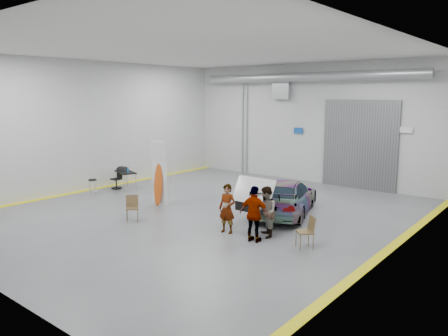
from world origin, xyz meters
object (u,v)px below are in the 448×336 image
Objects in this scene: person_b at (266,212)px; shop_stool at (93,188)px; work_table at (125,171)px; person_c at (255,214)px; sedan_car at (286,197)px; folding_chair_far at (305,238)px; surfboard_display at (159,178)px; folding_chair_near at (133,213)px; office_chair at (117,180)px; person_a at (227,209)px.

person_b is 2.18× the size of shop_stool.
person_c is at bearing -14.19° from work_table.
sedan_car is 3.76m from folding_chair_far.
surfboard_display is (-5.52, 0.55, 0.33)m from person_b.
person_c is (-0.01, -0.60, 0.06)m from person_b.
person_c reaches higher than folding_chair_far.
sedan_car is 4.97× the size of folding_chair_near.
person_c is 1.17× the size of work_table.
surfboard_display is at bearing 10.02° from shop_stool.
person_c is 1.83× the size of office_chair.
person_a is 1.21m from person_c.
shop_stool is 0.78× the size of office_chair.
person_b is 0.60m from person_c.
person_b is at bearing -6.87° from surfboard_display.
person_b is at bearing -31.93° from folding_chair_near.
work_table is 1.57× the size of office_chair.
surfboard_display is at bearing 63.00° from folding_chair_near.
person_c is 2.34× the size of shop_stool.
work_table is at bearing 25.83° from office_chair.
folding_chair_near is 5.57m from work_table.
surfboard_display is (-4.57, -2.21, 0.49)m from sedan_car.
folding_chair_far is (1.45, -0.12, -0.51)m from person_b.
person_c is at bearing -11.34° from office_chair.
person_c reaches higher than person_a.
work_table is at bearing -147.92° from folding_chair_far.
person_a is 2.72m from folding_chair_far.
person_a is 1.78× the size of folding_chair_near.
person_b is 9.66m from office_chair.
surfboard_display is 4.19m from office_chair.
sedan_car reaches higher than folding_chair_near.
person_c is 9.76m from office_chair.
work_table is at bearing -146.64° from person_b.
work_table is at bearing -22.37° from person_c.
surfboard_display reaches higher than work_table.
person_c is at bearing -47.12° from person_b.
folding_chair_near is 6.26m from folding_chair_far.
person_c is 1.64m from folding_chair_far.
person_c is at bearing -3.23° from shop_stool.
work_table reaches higher than shop_stool.
person_b is at bearing -10.60° from work_table.
folding_chair_near is (0.87, -2.06, -0.86)m from surfboard_display.
work_table is at bearing 161.15° from surfboard_display.
shop_stool is at bearing -135.51° from person_b.
office_chair is (-0.36, -0.16, -0.43)m from work_table.
surfboard_display reaches higher than office_chair.
work_table is (-9.16, 1.71, 0.04)m from person_b.
person_b is 9.13m from shop_stool.
folding_chair_far reaches higher than shop_stool.
folding_chair_near is (-3.70, -4.26, -0.37)m from sedan_car.
person_b is at bearing -99.26° from person_c.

